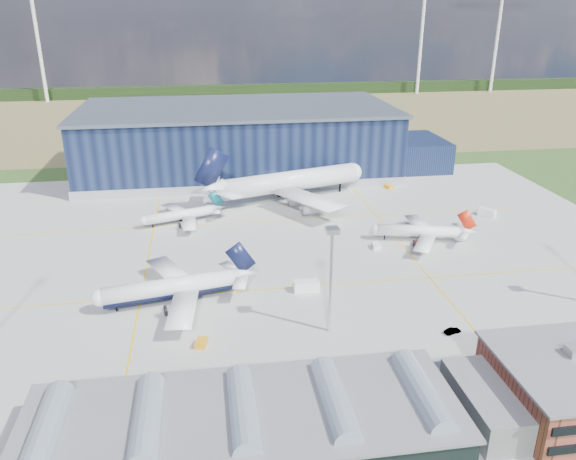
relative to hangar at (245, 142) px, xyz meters
The scene contains 18 objects.
ground 95.56m from the hangar, 91.70° to the right, with size 600.00×600.00×0.00m, color #28481B.
apron 85.64m from the hangar, 91.90° to the right, with size 220.00×160.00×0.08m.
farmland 125.76m from the hangar, 91.29° to the left, with size 600.00×220.00×0.01m, color olive.
treeline 205.36m from the hangar, 90.78° to the left, with size 600.00×8.00×8.00m, color black.
hangar is the anchor object (origin of this frame).
glass_concourse 155.28m from the hangar, 93.42° to the right, with size 78.00×23.00×8.60m.
light_mast_center 125.07m from the hangar, 86.70° to the right, with size 2.60×2.60×23.00m.
airliner_navy 111.05m from the hangar, 103.45° to the right, with size 37.94×37.12×12.37m, color white, non-canonical shape.
airliner_red 92.63m from the hangar, 62.54° to the right, with size 29.91×29.26×9.75m, color white, non-canonical shape.
airliner_widebody 41.92m from the hangar, 72.95° to the right, with size 63.64×62.25×20.75m, color white, non-canonical shape.
airliner_regional 63.24m from the hangar, 113.49° to the right, with size 27.30×26.71×8.90m, color white, non-canonical shape.
gse_tug_b 128.42m from the hangar, 98.59° to the right, with size 2.03×3.05×1.32m, color orange.
gse_van_a 107.53m from the hangar, 86.99° to the right, with size 2.62×5.99×2.62m, color white.
gse_cart_a 90.71m from the hangar, 70.95° to the right, with size 2.12×3.18×1.38m, color white.
gse_van_b 98.04m from the hangar, 42.47° to the right, with size 2.48×5.42×2.48m, color white.
gse_tug_c 60.93m from the hangar, 33.18° to the right, with size 1.95×3.13×1.37m, color orange.
gse_cart_b 92.24m from the hangar, 109.36° to the right, with size 1.80×2.70×1.17m, color white.
car_b 134.05m from the hangar, 76.11° to the right, with size 1.26×3.62×1.19m, color #99999E.
Camera 1 is at (-13.58, -127.92, 62.83)m, focal length 35.00 mm.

